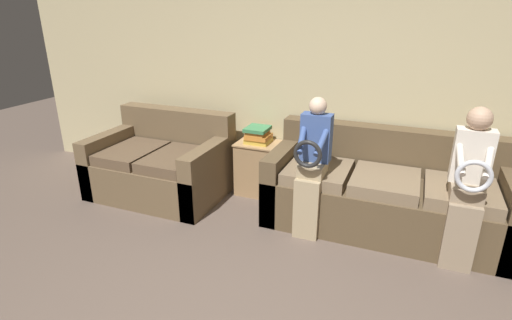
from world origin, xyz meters
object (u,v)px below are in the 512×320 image
Objects in this scene: couch_main at (384,194)px; side_shelf at (259,167)px; child_left_seated at (312,162)px; child_right_seated at (469,181)px; couch_side at (162,166)px; book_stack at (258,135)px.

couch_main reaches higher than side_shelf.
child_left_seated is 2.11× the size of side_shelf.
couch_main is 0.80m from child_right_seated.
side_shelf is (-0.74, 0.58, -0.38)m from child_left_seated.
couch_main is 1.53× the size of couch_side.
child_left_seated is at bearing -149.50° from couch_main.
book_stack is (-0.74, 0.57, -0.01)m from child_left_seated.
couch_main reaches higher than book_stack.
couch_main is 8.10× the size of book_stack.
couch_side is 2.98m from child_right_seated.
couch_side is at bearing -176.07° from couch_main.
couch_main is 0.79m from child_left_seated.
child_right_seated reaches higher than couch_side.
book_stack is (-1.96, 0.57, -0.03)m from child_right_seated.
couch_side is 1.78m from child_left_seated.
couch_side reaches higher than book_stack.
couch_side is at bearing -159.17° from book_stack.
child_right_seated is 2.15× the size of side_shelf.
couch_side is 1.06m from side_shelf.
child_right_seated reaches higher than child_left_seated.
child_right_seated is (0.61, -0.36, 0.38)m from couch_main.
book_stack is (-1.35, 0.21, 0.35)m from couch_main.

